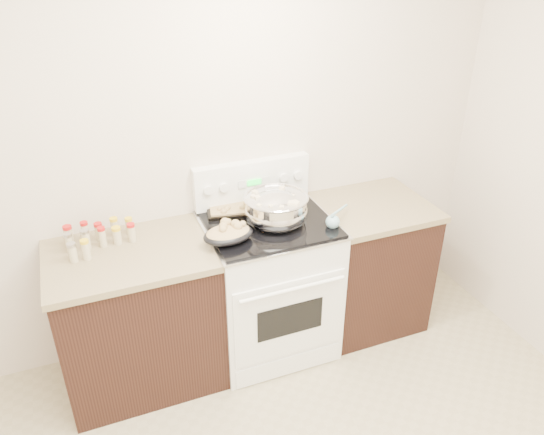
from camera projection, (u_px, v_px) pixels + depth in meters
name	position (u px, v px, depth m)	size (l,w,h in m)	color
room_shell	(334.00, 238.00, 1.56)	(4.10, 3.60, 2.75)	beige
counter_left	(139.00, 317.00, 3.16)	(0.93, 0.67, 0.92)	black
counter_right	(366.00, 263.00, 3.67)	(0.73, 0.67, 0.92)	black
kitchen_range	(269.00, 283.00, 3.42)	(0.78, 0.73, 1.22)	white
mixing_bowl	(276.00, 209.00, 3.15)	(0.44, 0.44, 0.23)	silver
roasting_pan	(228.00, 233.00, 2.98)	(0.31, 0.23, 0.12)	black
baking_sheet	(234.00, 207.00, 3.33)	(0.41, 0.32, 0.06)	black
wooden_spoon	(264.00, 226.00, 3.13)	(0.12, 0.27, 0.04)	#A2704A
blue_ladle	(333.00, 221.00, 3.14)	(0.23, 0.21, 0.11)	#7FAFBD
spice_jars	(96.00, 237.00, 2.97)	(0.38, 0.24, 0.13)	#BFB28C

